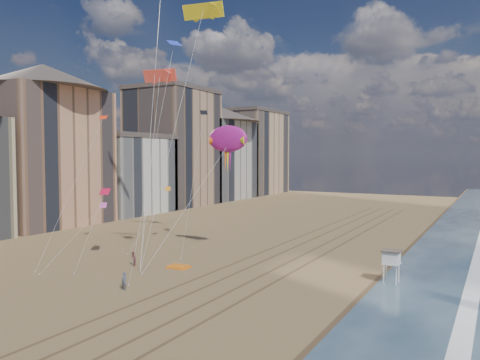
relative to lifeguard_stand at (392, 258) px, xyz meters
name	(u,v)px	position (x,y,z in m)	size (l,w,h in m)	color
ground	(71,338)	(-16.19, -24.64, -2.47)	(260.00, 260.00, 0.00)	brown
wet_sand	(440,256)	(2.81, 15.36, -2.47)	(260.00, 260.00, 0.00)	#42301E
foam	(479,260)	(7.01, 15.36, -2.47)	(260.00, 260.00, 0.00)	white
tracks	(284,257)	(-13.64, 5.36, -2.46)	(7.68, 120.00, 0.01)	brown
buildings	(158,150)	(-61.92, 40.95, 11.08)	(34.72, 131.35, 29.00)	#C6B284
lifeguard_stand	(392,258)	(0.00, 0.00, 0.00)	(1.78, 1.78, 3.21)	silver
grounded_kite	(179,267)	(-21.66, -5.16, -2.34)	(2.34, 1.49, 0.27)	orange
show_kite	(228,139)	(-20.90, 4.19, 11.93)	(5.00, 7.34, 19.16)	#A0187D
kite_flyer_a	(124,281)	(-20.89, -14.46, -1.63)	(0.62, 0.41, 1.69)	#505767
kite_flyer_b	(133,259)	(-26.62, -6.89, -1.65)	(0.80, 0.62, 1.65)	brown
small_kites	(145,132)	(-28.94, -2.03, 12.76)	(15.62, 15.48, 18.81)	black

